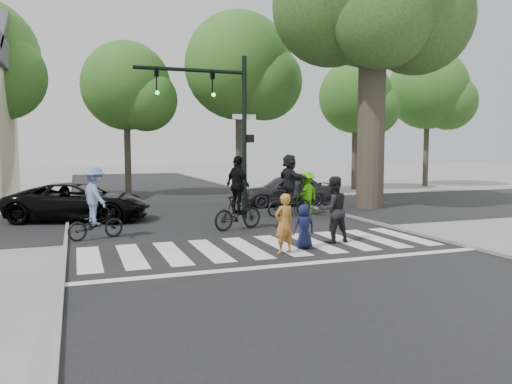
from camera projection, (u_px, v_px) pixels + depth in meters
The scene contains 21 objects.
ground at pixel (278, 254), 12.55m from camera, with size 120.00×120.00×0.00m, color gray.
road_stem at pixel (223, 225), 17.23m from camera, with size 10.00×70.00×0.01m, color black.
road_cross at pixel (202, 214), 20.04m from camera, with size 70.00×10.00×0.01m, color black.
curb_left at pixel (67, 232), 15.51m from camera, with size 0.10×70.00×0.10m, color gray.
curb_right at pixel (350, 217), 18.95m from camera, with size 0.10×70.00×0.10m, color gray.
crosswalk at pixel (268, 249), 13.17m from camera, with size 10.00×3.85×0.01m.
traffic_signal at pixel (222, 114), 18.12m from camera, with size 4.45×0.29×6.00m.
bg_tree_2 at pixel (131, 90), 26.99m from camera, with size 5.04×4.80×8.40m.
bg_tree_3 at pixel (245, 70), 27.69m from camera, with size 6.30×6.00×10.20m.
bg_tree_4 at pixel (360, 100), 31.30m from camera, with size 4.83×4.60×8.15m.
bg_tree_5 at pixel (433, 93), 33.82m from camera, with size 5.67×5.40×9.30m.
pedestrian_woman at pixel (284, 224), 12.57m from camera, with size 0.56×0.36×1.52m, color #B8762C.
pedestrian_child at pixel (304, 226), 13.18m from camera, with size 0.58×0.38×1.18m, color #14173D.
pedestrian_adult at pixel (333, 210), 13.98m from camera, with size 0.91×0.71×1.87m, color black.
cyclist_left at pixel (95, 208), 14.51m from camera, with size 1.78×1.25×2.13m.
cyclist_mid at pixel (238, 200), 16.16m from camera, with size 1.91×1.21×2.41m.
cyclist_right at pixel (290, 189), 19.25m from camera, with size 1.97×1.83×2.42m.
car_suv at pixel (79, 202), 18.12m from camera, with size 2.32×5.04×1.40m, color black.
car_grey at pixel (286, 190), 22.80m from camera, with size 1.71×4.24×1.44m, color #323136.
bystander_hivis at pixel (307, 193), 19.88m from camera, with size 1.10×0.63×1.70m, color #50D709.
bystander_dark at pixel (297, 192), 21.20m from camera, with size 0.57×0.37×1.56m, color black.
Camera 1 is at (-4.74, -11.43, 2.69)m, focal length 35.00 mm.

